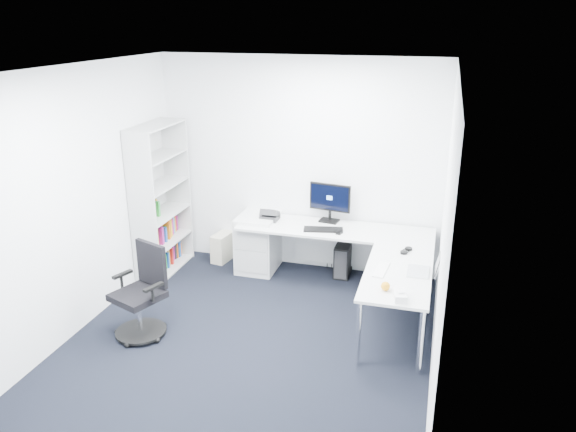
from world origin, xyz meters
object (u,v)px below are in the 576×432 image
(bookshelf, at_px, (160,200))
(laptop, at_px, (419,262))
(l_desk, at_px, (328,265))
(task_chair, at_px, (137,293))
(monitor, at_px, (330,202))

(bookshelf, relative_size, laptop, 6.10)
(l_desk, relative_size, laptop, 7.58)
(bookshelf, height_order, task_chair, bookshelf)
(task_chair, relative_size, laptop, 3.07)
(monitor, distance_m, laptop, 1.69)
(bookshelf, bearing_deg, laptop, -12.45)
(laptop, bearing_deg, monitor, 134.06)
(bookshelf, relative_size, task_chair, 1.98)
(monitor, bearing_deg, laptop, -37.64)
(l_desk, relative_size, monitor, 4.52)
(l_desk, bearing_deg, bookshelf, 178.68)
(task_chair, distance_m, laptop, 2.86)
(task_chair, height_order, monitor, monitor)
(l_desk, distance_m, monitor, 0.82)
(bookshelf, xyz_separation_m, monitor, (2.06, 0.50, -0.01))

